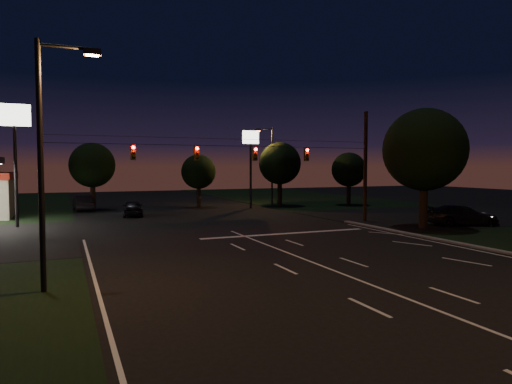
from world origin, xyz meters
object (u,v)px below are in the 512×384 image
tree_right_near (423,151)px  car_cross (462,215)px  car_oncoming_a (133,208)px  car_oncoming_b (83,203)px  utility_pole_right (365,222)px

tree_right_near → car_cross: 6.19m
car_oncoming_a → car_oncoming_b: car_oncoming_b is taller
car_cross → car_oncoming_b: bearing=66.6°
car_oncoming_a → car_cross: bearing=149.0°
tree_right_near → car_oncoming_a: (-18.54, 16.58, -4.94)m
utility_pole_right → tree_right_near: size_ratio=1.03×
utility_pole_right → car_oncoming_b: (-21.00, 19.30, 0.77)m
tree_right_near → car_oncoming_b: (-22.53, 24.14, -4.91)m
car_oncoming_a → car_oncoming_b: (-3.99, 7.55, 0.03)m
utility_pole_right → tree_right_near: 7.61m
tree_right_near → utility_pole_right: bearing=107.5°
utility_pole_right → car_oncoming_b: bearing=137.4°
utility_pole_right → car_cross: size_ratio=1.66×
utility_pole_right → car_oncoming_a: bearing=145.4°
tree_right_near → car_cross: size_ratio=1.61×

